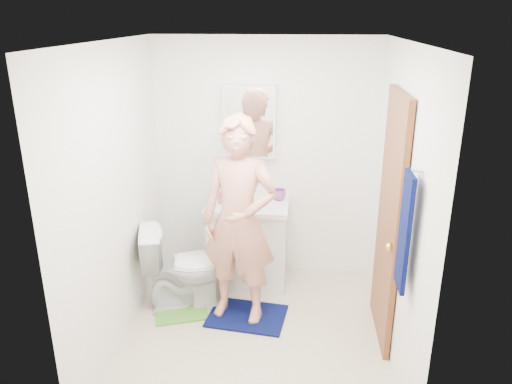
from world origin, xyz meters
TOP-DOWN VIEW (x-y plane):
  - floor at (0.00, 0.00)m, footprint 2.20×2.40m
  - ceiling at (0.00, 0.00)m, footprint 2.20×2.40m
  - wall_back at (0.00, 1.21)m, footprint 2.20×0.02m
  - wall_front at (0.00, -1.21)m, footprint 2.20×0.02m
  - wall_left at (-1.11, 0.00)m, footprint 0.02×2.40m
  - wall_right at (1.11, 0.00)m, footprint 0.02×2.40m
  - vanity_cabinet at (-0.15, 0.91)m, footprint 0.75×0.55m
  - countertop at (-0.15, 0.91)m, footprint 0.79×0.59m
  - sink_basin at (-0.15, 0.91)m, footprint 0.40×0.40m
  - faucet at (-0.15, 1.09)m, footprint 0.03×0.03m
  - medicine_cabinet at (-0.15, 1.14)m, footprint 0.50×0.12m
  - mirror_panel at (-0.15, 1.08)m, footprint 0.46×0.01m
  - door at (1.07, 0.15)m, footprint 0.05×0.80m
  - door_knob at (1.03, -0.17)m, footprint 0.07×0.07m
  - towel at (1.03, -0.57)m, footprint 0.03×0.24m
  - towel_hook at (1.07, -0.57)m, footprint 0.06×0.02m
  - toilet at (-0.67, 0.41)m, footprint 0.87×0.63m
  - bath_mat at (-0.09, 0.25)m, footprint 0.74×0.57m
  - green_rug at (-0.70, 0.28)m, footprint 0.57×0.52m
  - soap_dispenser at (-0.38, 0.87)m, footprint 0.10×0.10m
  - toothbrush_cup at (0.15, 1.02)m, footprint 0.14×0.14m
  - man at (-0.15, 0.26)m, footprint 0.74×0.56m

SIDE VIEW (x-z plane):
  - floor at x=0.00m, z-range -0.02..0.00m
  - green_rug at x=-0.70m, z-range 0.00..0.02m
  - bath_mat at x=-0.09m, z-range 0.00..0.02m
  - toilet at x=-0.67m, z-range 0.00..0.79m
  - vanity_cabinet at x=-0.15m, z-range 0.00..0.80m
  - countertop at x=-0.15m, z-range 0.80..0.85m
  - sink_basin at x=-0.15m, z-range 0.83..0.86m
  - toothbrush_cup at x=0.15m, z-range 0.85..0.95m
  - faucet at x=-0.15m, z-range 0.85..0.97m
  - man at x=-0.15m, z-range 0.02..1.83m
  - soap_dispenser at x=-0.38m, z-range 0.85..1.02m
  - door_knob at x=1.03m, z-range 0.91..0.98m
  - door at x=1.07m, z-range 0.00..2.05m
  - wall_back at x=0.00m, z-range 0.00..2.40m
  - wall_front at x=0.00m, z-range 0.00..2.40m
  - wall_left at x=-1.11m, z-range 0.00..2.40m
  - wall_right at x=1.11m, z-range 0.00..2.40m
  - towel at x=1.03m, z-range 0.85..1.65m
  - medicine_cabinet at x=-0.15m, z-range 1.25..1.95m
  - mirror_panel at x=-0.15m, z-range 1.27..1.93m
  - towel_hook at x=1.07m, z-range 1.66..1.68m
  - ceiling at x=0.00m, z-range 2.40..2.42m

